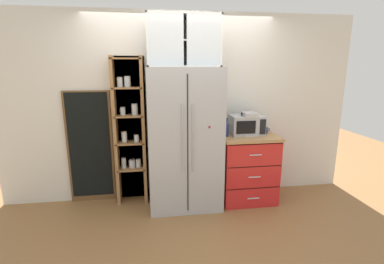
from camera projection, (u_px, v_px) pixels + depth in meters
name	position (u px, v px, depth m)	size (l,w,h in m)	color
ground_plane	(185.00, 204.00, 3.85)	(10.59, 10.59, 0.00)	olive
wall_back_cream	(181.00, 108.00, 3.95)	(4.90, 0.10, 2.55)	silver
refrigerator	(184.00, 139.00, 3.67)	(0.93, 0.67, 1.84)	#ADAFB5
pantry_shelf_column	(130.00, 129.00, 3.80)	(0.45, 0.27, 1.98)	brown
counter_cabinet	(247.00, 167.00, 3.92)	(0.77, 0.62, 0.94)	red
microwave	(246.00, 125.00, 3.83)	(0.44, 0.33, 0.26)	#ADAFB5
coffee_maker	(249.00, 123.00, 3.79)	(0.17, 0.20, 0.31)	#B7B7BC
mug_navy	(265.00, 130.00, 3.92)	(0.12, 0.08, 0.08)	navy
bottle_cobalt	(226.00, 129.00, 3.71)	(0.07, 0.07, 0.25)	navy
upper_cabinet	(183.00, 41.00, 3.44)	(0.90, 0.32, 0.62)	silver
chalkboard_menu	(90.00, 147.00, 3.81)	(0.60, 0.04, 1.54)	brown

